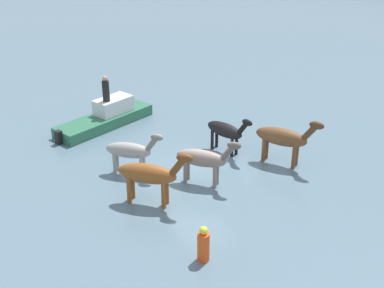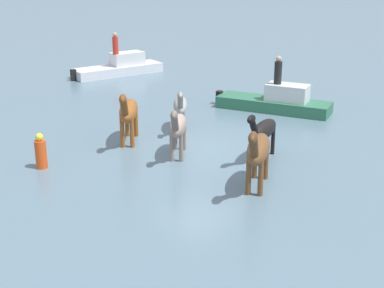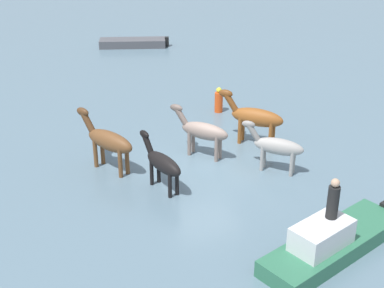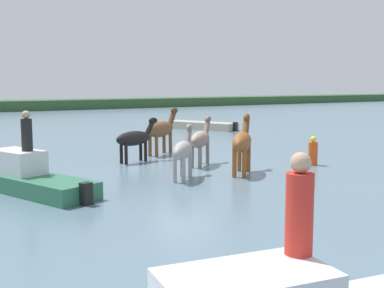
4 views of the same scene
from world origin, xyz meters
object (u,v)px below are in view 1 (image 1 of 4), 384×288
(horse_rear_stallion, at_px, (150,174))
(buoy_channel_marker, at_px, (203,245))
(horse_pinto_flank, at_px, (130,151))
(horse_dark_mare, at_px, (284,138))
(horse_lead, at_px, (204,159))
(boat_skiff_near, at_px, (106,119))
(horse_mid_herd, at_px, (226,131))
(person_boatman_standing, at_px, (106,89))

(horse_rear_stallion, bearing_deg, buoy_channel_marker, -44.45)
(horse_pinto_flank, bearing_deg, horse_dark_mare, 21.55)
(horse_lead, bearing_deg, boat_skiff_near, 148.36)
(horse_mid_herd, relative_size, boat_skiff_near, 0.45)
(horse_lead, height_order, buoy_channel_marker, horse_lead)
(horse_pinto_flank, bearing_deg, horse_lead, -1.92)
(horse_pinto_flank, relative_size, person_boatman_standing, 1.60)
(horse_dark_mare, bearing_deg, boat_skiff_near, -177.90)
(horse_lead, relative_size, buoy_channel_marker, 1.80)
(horse_dark_mare, xyz_separation_m, person_boatman_standing, (-6.96, -4.58, 0.61))
(horse_rear_stallion, xyz_separation_m, buoy_channel_marker, (3.50, 0.02, -0.63))
(horse_pinto_flank, distance_m, boat_skiff_near, 4.97)
(horse_lead, distance_m, boat_skiff_near, 6.98)
(horse_mid_herd, xyz_separation_m, person_boatman_standing, (-5.01, -3.21, 0.78))
(horse_rear_stallion, bearing_deg, horse_mid_herd, 70.50)
(horse_mid_herd, bearing_deg, boat_skiff_near, -164.30)
(horse_lead, distance_m, horse_dark_mare, 3.49)
(boat_skiff_near, height_order, buoy_channel_marker, boat_skiff_near)
(horse_mid_herd, distance_m, horse_pinto_flank, 4.12)
(horse_mid_herd, relative_size, buoy_channel_marker, 1.98)
(horse_pinto_flank, distance_m, person_boatman_standing, 4.95)
(horse_pinto_flank, distance_m, horse_lead, 2.82)
(person_boatman_standing, bearing_deg, horse_lead, 9.12)
(horse_rear_stallion, distance_m, boat_skiff_near, 7.25)
(horse_lead, bearing_deg, horse_dark_mare, 45.96)
(buoy_channel_marker, bearing_deg, boat_skiff_near, 174.25)
(horse_pinto_flank, distance_m, horse_rear_stallion, 2.29)
(horse_lead, relative_size, horse_dark_mare, 0.83)
(horse_mid_herd, bearing_deg, horse_dark_mare, 17.66)
(horse_pinto_flank, xyz_separation_m, person_boatman_standing, (-4.81, 0.90, 0.77))
(horse_rear_stallion, bearing_deg, person_boatman_standing, 125.89)
(horse_pinto_flank, relative_size, boat_skiff_near, 0.38)
(person_boatman_standing, distance_m, buoy_channel_marker, 10.71)
(horse_lead, xyz_separation_m, person_boatman_standing, (-6.80, -1.09, 0.72))
(boat_skiff_near, distance_m, person_boatman_standing, 1.43)
(horse_lead, height_order, horse_rear_stallion, horse_rear_stallion)
(horse_pinto_flank, height_order, horse_rear_stallion, horse_rear_stallion)
(buoy_channel_marker, bearing_deg, horse_dark_mare, 122.26)
(horse_mid_herd, relative_size, horse_rear_stallion, 1.04)
(horse_dark_mare, distance_m, boat_skiff_near, 8.45)
(horse_dark_mare, distance_m, person_boatman_standing, 8.36)
(horse_mid_herd, height_order, boat_skiff_near, horse_mid_herd)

